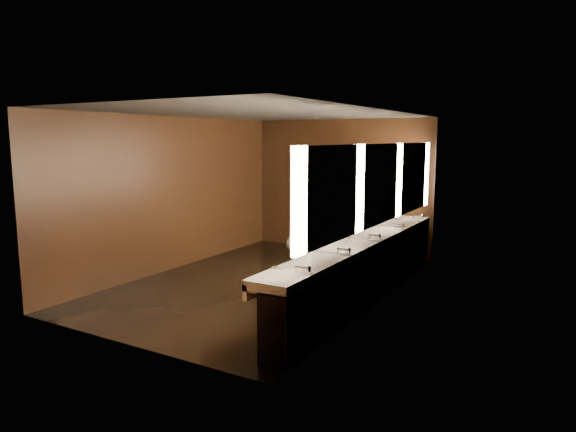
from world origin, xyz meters
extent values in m
plane|color=black|center=(0.00, 0.00, 0.00)|extent=(6.00, 6.00, 0.00)
cube|color=#2D2D2B|center=(0.00, 0.00, 2.80)|extent=(4.00, 6.00, 0.02)
cube|color=black|center=(0.00, 3.00, 1.40)|extent=(4.00, 0.02, 2.80)
cube|color=black|center=(0.00, -3.00, 1.40)|extent=(4.00, 0.02, 2.80)
cube|color=black|center=(-2.00, 0.00, 1.40)|extent=(0.02, 6.00, 2.80)
cube|color=black|center=(2.00, 0.00, 1.40)|extent=(0.02, 6.00, 2.80)
cube|color=black|center=(1.82, 0.00, 0.40)|extent=(0.36, 5.40, 0.81)
cube|color=white|center=(1.73, 0.00, 0.85)|extent=(0.55, 5.40, 0.12)
cube|color=white|center=(1.48, 0.00, 0.77)|extent=(0.06, 5.40, 0.18)
cylinder|color=silver|center=(1.91, -2.20, 0.99)|extent=(0.18, 0.04, 0.04)
cylinder|color=silver|center=(1.91, -1.10, 0.99)|extent=(0.18, 0.04, 0.04)
cylinder|color=silver|center=(1.91, 0.00, 0.99)|extent=(0.18, 0.04, 0.04)
cylinder|color=silver|center=(1.91, 1.10, 0.99)|extent=(0.18, 0.04, 0.04)
cylinder|color=silver|center=(1.91, 2.20, 0.99)|extent=(0.18, 0.04, 0.04)
cube|color=#FFE0BD|center=(1.97, -2.40, 1.75)|extent=(0.06, 0.22, 1.15)
cube|color=white|center=(1.99, -1.60, 1.75)|extent=(0.03, 1.32, 1.15)
cube|color=#FFE0BD|center=(1.97, -0.80, 1.75)|extent=(0.06, 0.23, 1.15)
cube|color=white|center=(1.99, 0.00, 1.75)|extent=(0.03, 1.32, 1.15)
cube|color=#FFE0BD|center=(1.97, 0.80, 1.75)|extent=(0.06, 0.23, 1.15)
cube|color=white|center=(1.99, 1.60, 1.75)|extent=(0.03, 1.32, 1.15)
cube|color=#FFE0BD|center=(1.97, 2.40, 1.75)|extent=(0.06, 0.22, 1.15)
imported|color=#89B4CC|center=(1.15, -0.85, 0.76)|extent=(0.49, 0.63, 1.52)
cylinder|color=black|center=(1.58, -1.63, 0.27)|extent=(0.44, 0.44, 0.53)
camera|label=1|loc=(4.52, -7.01, 2.39)|focal=32.00mm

